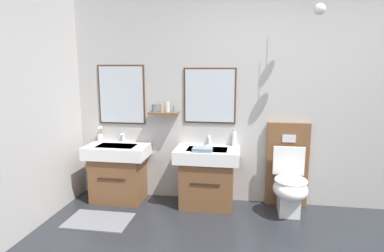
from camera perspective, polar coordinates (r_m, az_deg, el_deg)
The scene contains 10 objects.
wall_back at distance 3.87m, azimuth 16.93°, elevation 6.21°, with size 5.43×0.50×2.74m.
bath_mat at distance 3.69m, azimuth -16.39°, elevation -15.98°, with size 0.68×0.44×0.01m, color slate.
vanity_sink_left at distance 4.06m, azimuth -13.07°, elevation -7.80°, with size 0.75×0.48×0.70m.
tap_on_left_sink at distance 4.11m, azimuth -12.37°, elevation -1.84°, with size 0.03×0.13×0.11m.
vanity_sink_right at distance 3.79m, azimuth 2.75°, elevation -8.81°, with size 0.75×0.48×0.70m.
tap_on_right_sink at distance 3.85m, azimuth 3.08°, elevation -2.42°, with size 0.03×0.13×0.11m.
toilet at distance 3.81m, azimuth 16.99°, elevation -9.13°, with size 0.48×0.62×1.00m.
toothbrush_cup at distance 4.22m, azimuth -16.14°, elevation -1.87°, with size 0.07×0.07×0.20m.
soap_dispenser at distance 3.83m, azimuth 7.59°, elevation -2.33°, with size 0.06×0.06×0.20m.
folded_hand_towel at distance 3.56m, azimuth 1.90°, elevation -4.24°, with size 0.22×0.16×0.04m, color gray.
Camera 1 is at (-0.54, -1.99, 1.60)m, focal length 29.68 mm.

